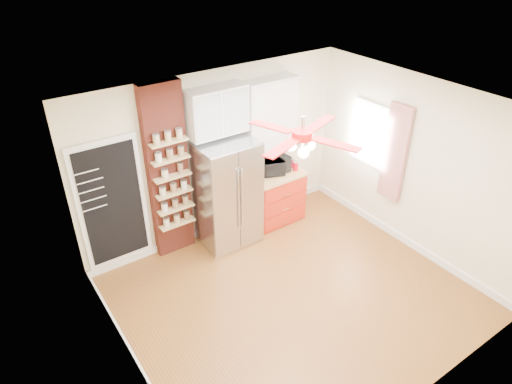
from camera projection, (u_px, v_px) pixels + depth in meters
floor at (293, 295)px, 6.35m from camera, size 4.50×4.50×0.00m
ceiling at (303, 112)px, 4.96m from camera, size 4.50×4.50×0.00m
wall_back at (216, 156)px, 7.06m from camera, size 4.50×0.02×2.70m
wall_front at (434, 313)px, 4.25m from camera, size 4.50×0.02×2.70m
wall_left at (123, 287)px, 4.56m from camera, size 0.02×4.00×2.70m
wall_right at (415, 167)px, 6.75m from camera, size 0.02×4.00×2.70m
chalkboard at (112, 204)px, 6.33m from camera, size 0.95×0.05×1.95m
brick_pillar at (168, 173)px, 6.59m from camera, size 0.60×0.16×2.70m
fridge at (227, 193)px, 7.02m from camera, size 0.90×0.70×1.75m
upper_glass_cabinet at (216, 111)px, 6.50m from camera, size 0.90×0.35×0.70m
red_cabinet at (274, 196)px, 7.75m from camera, size 0.94×0.64×0.90m
upper_shelf_unit at (270, 114)px, 7.14m from camera, size 0.90×0.30×1.15m
window at (371, 134)px, 7.28m from camera, size 0.04×0.75×1.05m
curtain at (395, 153)px, 6.92m from camera, size 0.06×0.40×1.55m
ceiling_fan at (302, 135)px, 5.10m from camera, size 1.40×1.40×0.44m
toaster_oven at (270, 167)px, 7.45m from camera, size 0.54×0.46×0.25m
coffee_maker at (285, 164)px, 7.51m from camera, size 0.15×0.18×0.28m
canister_left at (296, 166)px, 7.57m from camera, size 0.10×0.10×0.15m
canister_right at (292, 163)px, 7.68m from camera, size 0.11×0.11×0.14m
pantry_jar_oats at (165, 174)px, 6.40m from camera, size 0.12×0.12×0.12m
pantry_jar_beans at (180, 168)px, 6.52m from camera, size 0.11×0.11×0.14m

